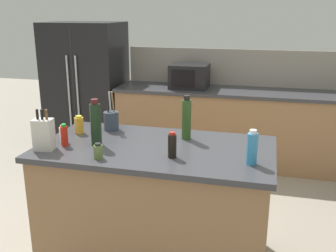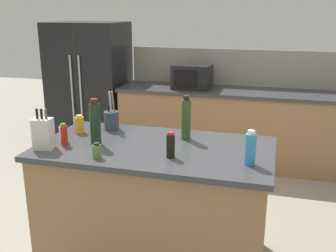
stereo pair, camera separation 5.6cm
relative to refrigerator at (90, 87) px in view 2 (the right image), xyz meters
name	(u,v)px [view 2 (the right image)]	position (x,y,z in m)	size (l,w,h in m)	color
back_counter_run	(231,127)	(1.94, -0.05, -0.39)	(2.81, 0.66, 0.94)	#936B47
wall_backsplash	(236,68)	(1.94, 0.27, 0.31)	(2.77, 0.03, 0.46)	gray
kitchen_island	(155,205)	(1.64, -2.25, -0.39)	(1.68, 0.91, 0.94)	#936B47
refrigerator	(90,87)	(0.00, 0.00, 0.00)	(0.99, 0.75, 1.72)	black
microwave	(192,76)	(1.43, -0.05, 0.22)	(0.46, 0.39, 0.29)	black
knife_block	(43,133)	(0.91, -2.51, 0.19)	(0.14, 0.12, 0.29)	beige
utensil_crock	(112,120)	(1.18, -1.96, 0.16)	(0.12, 0.12, 0.32)	#333D4C
honey_jar	(79,125)	(0.97, -2.11, 0.15)	(0.07, 0.07, 0.14)	gold
soy_sauce_bottle	(171,146)	(1.80, -2.43, 0.16)	(0.06, 0.06, 0.18)	black
hot_sauce_bottle	(64,135)	(1.00, -2.40, 0.15)	(0.05, 0.05, 0.16)	red
wine_bottle	(95,123)	(1.21, -2.33, 0.24)	(0.08, 0.08, 0.34)	black
spice_jar_oregano	(97,151)	(1.34, -2.58, 0.13)	(0.06, 0.06, 0.11)	#567038
dish_soap_bottle	(250,149)	(2.32, -2.42, 0.19)	(0.07, 0.07, 0.23)	#3384BC
salt_shaker	(63,134)	(0.95, -2.33, 0.14)	(0.05, 0.05, 0.13)	silver
olive_oil_bottle	(186,119)	(1.81, -2.03, 0.24)	(0.07, 0.07, 0.33)	#2D4C1E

